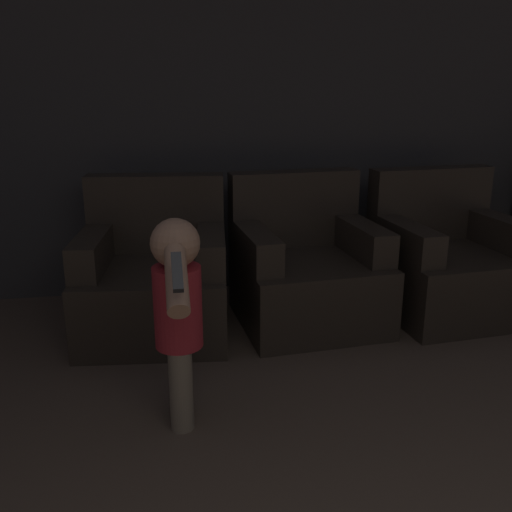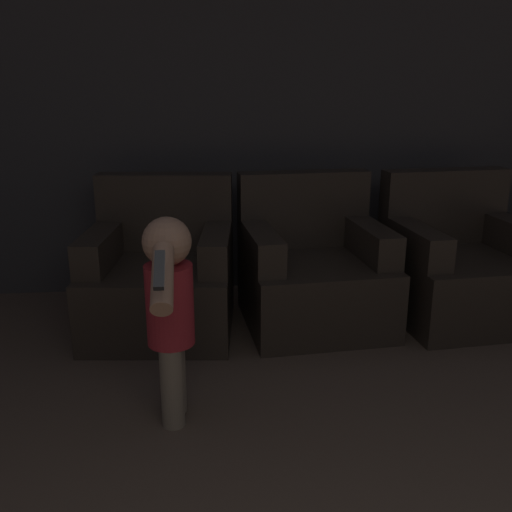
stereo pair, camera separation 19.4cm
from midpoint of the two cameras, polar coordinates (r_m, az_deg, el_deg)
name	(u,v)px [view 2 (the right image)]	position (r m, az deg, el deg)	size (l,w,h in m)	color
wall_back	(265,105)	(4.03, 2.30, 14.88)	(8.40, 0.05, 2.60)	#33302D
armchair_left	(161,277)	(3.47, -7.87, -2.16)	(0.92, 0.89, 0.91)	black
armchair_middle	(313,273)	(3.55, 7.31, -1.68)	(0.91, 0.88, 0.91)	black
armchair_right	(459,268)	(3.87, 21.02, -1.14)	(0.91, 0.88, 0.91)	black
person_toddler	(170,305)	(2.42, -6.36, -4.96)	(0.20, 0.63, 0.93)	brown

